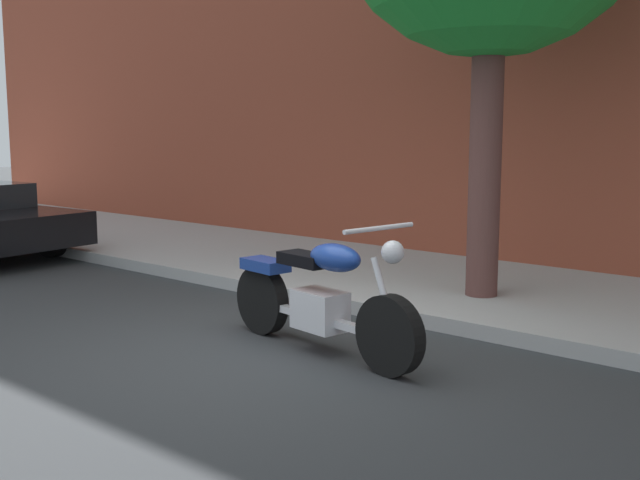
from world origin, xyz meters
TOP-DOWN VIEW (x-y plane):
  - ground_plane at (0.00, 0.00)m, footprint 60.00×60.00m
  - sidewalk at (0.00, 3.09)m, footprint 25.23×3.06m
  - motorcycle at (0.40, 0.39)m, footprint 2.16×0.74m

SIDE VIEW (x-z plane):
  - ground_plane at x=0.00m, z-range 0.00..0.00m
  - sidewalk at x=0.00m, z-range 0.00..0.14m
  - motorcycle at x=0.40m, z-range -0.10..1.00m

